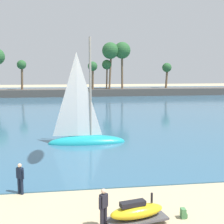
# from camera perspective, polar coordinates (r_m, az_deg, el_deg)

# --- Properties ---
(sea) EXTENTS (220.00, 100.43, 0.06)m
(sea) POSITION_cam_1_polar(r_m,az_deg,el_deg) (66.67, -6.60, 2.22)
(sea) COLOR #33607F
(sea) RESTS_ON ground
(palm_headland) EXTENTS (118.62, 6.93, 13.25)m
(palm_headland) POSITION_cam_1_polar(r_m,az_deg,el_deg) (76.50, -7.11, 5.46)
(palm_headland) COLOR #514C47
(palm_headland) RESTS_ON ground
(watercraft_on_trailer) EXTENTS (2.75, 1.54, 1.28)m
(watercraft_on_trailer) POSITION_cam_1_polar(r_m,az_deg,el_deg) (13.79, 4.56, -18.02)
(watercraft_on_trailer) COLOR #4C4C51
(watercraft_on_trailer) RESTS_ON ground
(person_rigging_by_gear) EXTENTS (0.43, 0.39, 1.67)m
(person_rigging_by_gear) POSITION_cam_1_polar(r_m,az_deg,el_deg) (13.37, -1.58, -17.07)
(person_rigging_by_gear) COLOR #23232D
(person_rigging_by_gear) RESTS_ON ground
(person_at_waterline) EXTENTS (0.45, 0.38, 1.67)m
(person_at_waterline) POSITION_cam_1_polar(r_m,az_deg,el_deg) (17.24, -16.63, -11.56)
(person_at_waterline) COLOR #141E33
(person_at_waterline) RESTS_ON ground
(backpack_by_trailer) EXTENTS (0.28, 0.31, 0.44)m
(backpack_by_trailer) POSITION_cam_1_polar(r_m,az_deg,el_deg) (14.70, 13.08, -17.82)
(backpack_by_trailer) COLOR #47844C
(backpack_by_trailer) RESTS_ON ground
(sailboat_near_shore) EXTENTS (6.86, 2.06, 9.94)m
(sailboat_near_shore) POSITION_cam_1_polar(r_m,az_deg,el_deg) (27.48, -4.98, -3.87)
(sailboat_near_shore) COLOR teal
(sailboat_near_shore) RESTS_ON sea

